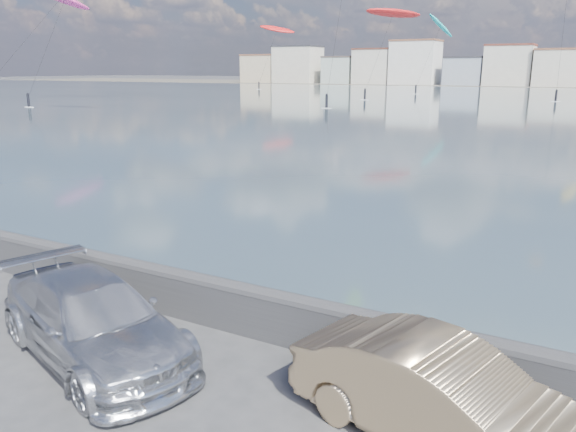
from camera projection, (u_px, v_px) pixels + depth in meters
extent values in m
plane|color=#333335|center=(122.00, 386.00, 9.52)|extent=(700.00, 700.00, 0.00)
cube|color=#31484F|center=(558.00, 104.00, 86.77)|extent=(500.00, 177.00, 0.00)
cube|color=#28282B|center=(216.00, 305.00, 11.68)|extent=(400.00, 0.35, 0.90)
cylinder|color=#28282B|center=(215.00, 285.00, 11.57)|extent=(400.00, 0.36, 0.36)
cube|color=beige|center=(263.00, 69.00, 218.12)|extent=(14.00, 11.00, 10.00)
cube|color=brown|center=(263.00, 55.00, 216.77)|extent=(14.28, 11.22, 0.60)
cube|color=beige|center=(298.00, 65.00, 210.42)|extent=(16.00, 12.00, 13.00)
cube|color=#2D2D33|center=(298.00, 46.00, 208.69)|extent=(16.32, 12.24, 0.60)
cube|color=#B7C6BC|center=(340.00, 71.00, 202.67)|extent=(11.00, 10.00, 9.00)
cube|color=#4C423D|center=(341.00, 57.00, 201.45)|extent=(11.22, 10.20, 0.60)
cube|color=beige|center=(374.00, 67.00, 196.22)|extent=(13.00, 11.00, 11.50)
cube|color=#562D23|center=(375.00, 49.00, 194.69)|extent=(13.26, 11.22, 0.60)
cube|color=white|center=(415.00, 63.00, 189.07)|extent=(15.00, 12.00, 14.00)
cube|color=brown|center=(416.00, 41.00, 187.21)|extent=(15.30, 12.24, 0.60)
cube|color=#9EA8B7|center=(464.00, 72.00, 181.98)|extent=(12.00, 10.00, 8.50)
cube|color=#2D2D33|center=(466.00, 57.00, 180.82)|extent=(12.24, 10.20, 0.60)
cube|color=silver|center=(509.00, 66.00, 175.17)|extent=(14.00, 11.00, 12.00)
cube|color=brown|center=(511.00, 45.00, 173.56)|extent=(14.28, 11.22, 0.60)
cube|color=beige|center=(563.00, 69.00, 168.04)|extent=(16.00, 13.00, 10.50)
cube|color=brown|center=(566.00, 49.00, 166.63)|extent=(16.32, 13.26, 0.60)
imported|color=silver|center=(93.00, 320.00, 10.31)|extent=(5.50, 3.59, 1.48)
imported|color=tan|center=(442.00, 396.00, 7.91)|extent=(4.75, 2.61, 1.48)
cube|color=white|center=(326.00, 108.00, 76.09)|extent=(1.40, 0.42, 0.08)
cylinder|color=black|center=(327.00, 101.00, 75.86)|extent=(0.36, 0.36, 1.70)
sphere|color=black|center=(327.00, 95.00, 75.63)|extent=(0.28, 0.28, 0.28)
ellipsoid|color=red|center=(277.00, 29.00, 151.80)|extent=(9.69, 7.13, 3.66)
cube|color=white|center=(259.00, 89.00, 146.69)|extent=(1.40, 0.42, 0.08)
cylinder|color=black|center=(259.00, 86.00, 146.46)|extent=(0.36, 0.36, 1.70)
sphere|color=black|center=(259.00, 82.00, 146.23)|extent=(0.28, 0.28, 0.28)
cylinder|color=black|center=(268.00, 56.00, 149.09)|extent=(0.52, 10.48, 14.32)
cylinder|color=black|center=(22.00, 45.00, 89.97)|extent=(2.12, 15.28, 15.35)
ellipsoid|color=red|center=(393.00, 13.00, 102.49)|extent=(9.96, 10.14, 2.46)
cube|color=white|center=(365.00, 100.00, 96.50)|extent=(1.40, 0.42, 0.08)
cylinder|color=black|center=(365.00, 94.00, 96.27)|extent=(0.36, 0.36, 1.70)
sphere|color=black|center=(365.00, 89.00, 96.04)|extent=(0.28, 0.28, 0.28)
cylinder|color=black|center=(380.00, 51.00, 99.33)|extent=(0.40, 11.85, 13.80)
cube|color=white|center=(29.00, 107.00, 78.20)|extent=(1.40, 0.42, 0.08)
cylinder|color=black|center=(28.00, 100.00, 77.97)|extent=(0.36, 0.36, 1.70)
sphere|color=black|center=(28.00, 94.00, 77.74)|extent=(0.28, 0.28, 0.28)
cylinder|color=black|center=(64.00, 1.00, 79.38)|extent=(2.86, 13.14, 26.51)
ellipsoid|color=#19BFBF|center=(441.00, 26.00, 127.20)|extent=(5.92, 8.02, 6.12)
cube|color=white|center=(415.00, 94.00, 118.95)|extent=(1.40, 0.42, 0.08)
cylinder|color=black|center=(416.00, 90.00, 118.72)|extent=(0.36, 0.36, 1.70)
sphere|color=black|center=(416.00, 85.00, 118.49)|extent=(0.28, 0.28, 0.28)
cylinder|color=black|center=(429.00, 56.00, 122.92)|extent=(0.64, 14.55, 13.42)
cube|color=white|center=(555.00, 101.00, 91.57)|extent=(1.40, 0.42, 0.08)
cylinder|color=black|center=(556.00, 96.00, 91.34)|extent=(0.36, 0.36, 1.70)
sphere|color=black|center=(557.00, 90.00, 91.11)|extent=(0.28, 0.28, 0.28)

